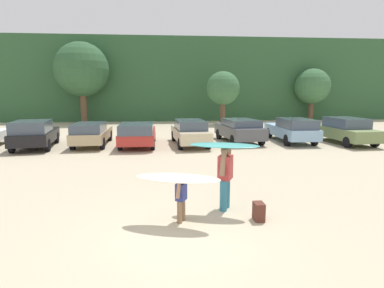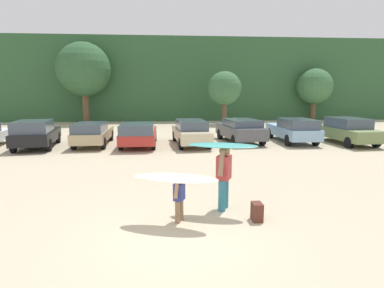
# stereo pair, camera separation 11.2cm
# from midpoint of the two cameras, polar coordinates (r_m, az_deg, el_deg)

# --- Properties ---
(ground_plane) EXTENTS (120.00, 120.00, 0.00)m
(ground_plane) POSITION_cam_midpoint_polar(r_m,az_deg,el_deg) (7.37, -2.15, -15.81)
(ground_plane) COLOR #C1B293
(hillside_ridge) EXTENTS (108.00, 12.00, 8.74)m
(hillside_ridge) POSITION_cam_midpoint_polar(r_m,az_deg,el_deg) (39.73, -4.86, 11.18)
(hillside_ridge) COLOR #2D5633
(hillside_ridge) RESTS_ON ground_plane
(tree_center_left) EXTENTS (5.20, 5.20, 7.83)m
(tree_center_left) POSITION_cam_midpoint_polar(r_m,az_deg,el_deg) (33.32, -19.25, 12.47)
(tree_center_left) COLOR brown
(tree_center_left) RESTS_ON ground_plane
(tree_center) EXTENTS (3.13, 3.13, 4.99)m
(tree_center) POSITION_cam_midpoint_polar(r_m,az_deg,el_deg) (30.44, 5.45, 9.86)
(tree_center) COLOR brown
(tree_center) RESTS_ON ground_plane
(tree_far_right) EXTENTS (3.69, 3.69, 5.49)m
(tree_far_right) POSITION_cam_midpoint_polar(r_m,az_deg,el_deg) (36.29, 20.67, 9.60)
(tree_far_right) COLOR brown
(tree_far_right) RESTS_ON ground_plane
(parked_car_black) EXTENTS (2.53, 4.54, 1.58)m
(parked_car_black) POSITION_cam_midpoint_polar(r_m,az_deg,el_deg) (19.65, -26.56, 1.68)
(parked_car_black) COLOR black
(parked_car_black) RESTS_ON ground_plane
(parked_car_tan) EXTENTS (1.89, 4.78, 1.38)m
(parked_car_tan) POSITION_cam_midpoint_polar(r_m,az_deg,el_deg) (19.38, -17.71, 1.88)
(parked_car_tan) COLOR tan
(parked_car_tan) RESTS_ON ground_plane
(parked_car_red) EXTENTS (2.00, 4.77, 1.37)m
(parked_car_red) POSITION_cam_midpoint_polar(r_m,az_deg,el_deg) (18.53, -9.88, 1.86)
(parked_car_red) COLOR #B72D28
(parked_car_red) RESTS_ON ground_plane
(parked_car_champagne) EXTENTS (2.09, 4.85, 1.48)m
(parked_car_champagne) POSITION_cam_midpoint_polar(r_m,az_deg,el_deg) (18.73, -0.55, 2.21)
(parked_car_champagne) COLOR beige
(parked_car_champagne) RESTS_ON ground_plane
(parked_car_dark_gray) EXTENTS (2.42, 4.57, 1.45)m
(parked_car_dark_gray) POSITION_cam_midpoint_polar(r_m,az_deg,el_deg) (19.96, 8.34, 2.59)
(parked_car_dark_gray) COLOR #4C4F54
(parked_car_dark_gray) RESTS_ON ground_plane
(parked_car_sky_blue) EXTENTS (1.87, 4.80, 1.51)m
(parked_car_sky_blue) POSITION_cam_midpoint_polar(r_m,az_deg,el_deg) (20.67, 17.35, 2.52)
(parked_car_sky_blue) COLOR #84ADD1
(parked_car_sky_blue) RESTS_ON ground_plane
(parked_car_olive_green) EXTENTS (2.18, 4.65, 1.56)m
(parked_car_olive_green) POSITION_cam_midpoint_polar(r_m,az_deg,el_deg) (21.41, 25.64, 2.26)
(parked_car_olive_green) COLOR #6B7F4C
(parked_car_olive_green) RESTS_ON ground_plane
(person_adult) EXTENTS (0.50, 0.81, 1.74)m
(person_adult) POSITION_cam_midpoint_polar(r_m,az_deg,el_deg) (8.52, 5.61, -5.30)
(person_adult) COLOR teal
(person_adult) RESTS_ON ground_plane
(person_child) EXTENTS (0.32, 0.52, 1.13)m
(person_child) POSITION_cam_midpoint_polar(r_m,az_deg,el_deg) (7.79, -2.37, -9.32)
(person_child) COLOR #8C6B4C
(person_child) RESTS_ON ground_plane
(surfboard_teal) EXTENTS (1.90, 1.01, 0.12)m
(surfboard_teal) POSITION_cam_midpoint_polar(r_m,az_deg,el_deg) (8.25, 5.40, -0.23)
(surfboard_teal) COLOR teal
(surfboard_cream) EXTENTS (2.14, 1.15, 0.15)m
(surfboard_cream) POSITION_cam_midpoint_polar(r_m,az_deg,el_deg) (7.50, -3.08, -6.11)
(surfboard_cream) COLOR beige
(backpack_dropped) EXTENTS (0.24, 0.34, 0.45)m
(backpack_dropped) POSITION_cam_midpoint_polar(r_m,az_deg,el_deg) (8.14, 11.48, -11.77)
(backpack_dropped) COLOR #592D23
(backpack_dropped) RESTS_ON ground_plane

